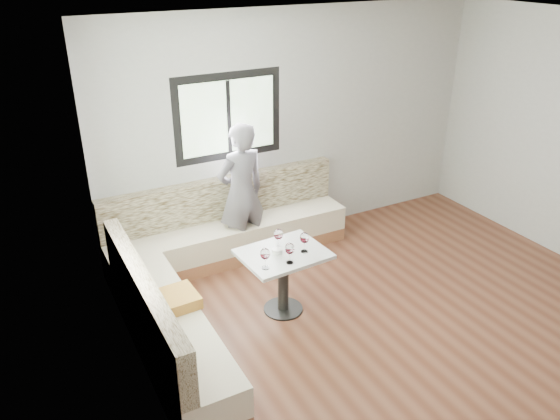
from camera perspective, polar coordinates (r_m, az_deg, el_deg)
name	(u,v)px	position (r m, az deg, el deg)	size (l,w,h in m)	color
room	(429,200)	(4.85, 15.26, 1.04)	(5.01, 5.01, 2.81)	brown
banquette	(206,267)	(5.83, -7.79, -5.92)	(2.90, 2.80, 0.95)	#9A5D3B
table	(283,267)	(5.43, 0.34, -6.00)	(0.86, 0.69, 0.68)	black
person	(241,193)	(6.26, -4.07, 1.78)	(0.61, 0.40, 1.67)	#605B63
olive_ramekin	(277,251)	(5.33, -0.31, -4.28)	(0.10, 0.10, 0.04)	white
wine_glass_a	(265,254)	(5.02, -1.56, -4.67)	(0.09, 0.09, 0.21)	white
wine_glass_b	(290,249)	(5.11, 1.03, -4.11)	(0.09, 0.09, 0.21)	white
wine_glass_c	(304,238)	(5.29, 2.58, -2.98)	(0.09, 0.09, 0.21)	white
wine_glass_d	(278,235)	(5.35, -0.17, -2.62)	(0.09, 0.09, 0.21)	white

